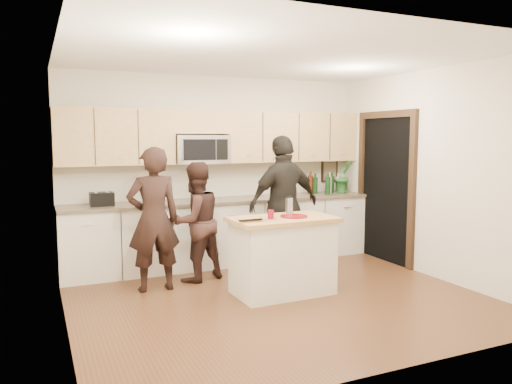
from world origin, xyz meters
name	(u,v)px	position (x,y,z in m)	size (l,w,h in m)	color
floor	(276,297)	(0.00, 0.00, 0.00)	(4.50, 4.50, 0.00)	#55301D
room_shell	(277,145)	(0.00, 0.00, 1.73)	(4.52, 4.02, 2.71)	beige
back_cabinetry	(224,231)	(0.00, 1.69, 0.47)	(4.50, 0.66, 0.94)	silver
upper_cabinetry	(222,136)	(0.03, 1.83, 1.84)	(4.50, 0.33, 0.75)	tan
microwave	(201,149)	(-0.31, 1.80, 1.65)	(0.76, 0.41, 0.40)	silver
doorway	(386,183)	(2.23, 0.90, 1.16)	(0.06, 1.25, 2.20)	black
framed_picture	(329,170)	(1.95, 1.98, 1.28)	(0.30, 0.03, 0.38)	black
dish_towel	(162,215)	(-0.95, 1.50, 0.80)	(0.34, 0.60, 0.48)	white
island	(282,255)	(0.12, 0.10, 0.45)	(1.22, 0.73, 0.90)	silver
red_plate	(294,216)	(0.26, 0.08, 0.91)	(0.32, 0.32, 0.02)	maroon
box_grater	(289,205)	(0.24, 0.15, 1.03)	(0.08, 0.06, 0.22)	silver
drink_glass	(271,214)	(-0.05, 0.06, 0.95)	(0.07, 0.07, 0.10)	maroon
cutting_board	(251,220)	(-0.30, 0.04, 0.91)	(0.26, 0.20, 0.02)	tan
tongs	(251,220)	(-0.34, -0.06, 0.93)	(0.27, 0.03, 0.02)	black
knife	(269,220)	(-0.14, -0.10, 0.92)	(0.21, 0.02, 0.01)	silver
toaster	(102,199)	(-1.69, 1.67, 1.03)	(0.30, 0.22, 0.18)	black
bottle_cluster	(325,183)	(1.70, 1.71, 1.10)	(0.58, 0.33, 0.35)	black
orchid	(343,176)	(2.04, 1.72, 1.20)	(0.29, 0.23, 0.52)	#2D712F
woman_left	(153,219)	(-1.21, 0.84, 0.86)	(0.62, 0.41, 1.71)	black
woman_center	(195,222)	(-0.63, 1.04, 0.76)	(0.73, 0.57, 1.51)	black
woman_right	(284,204)	(0.58, 0.95, 0.92)	(1.08, 0.45, 1.85)	black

